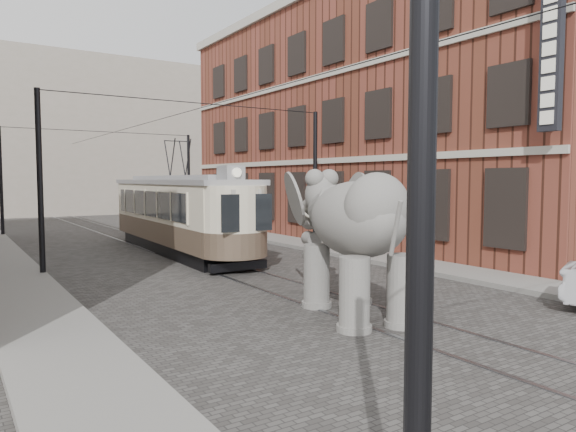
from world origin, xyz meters
TOP-DOWN VIEW (x-y plane):
  - ground at (0.00, 0.00)m, footprint 120.00×120.00m
  - tram_rails at (0.00, 0.00)m, footprint 1.54×80.00m
  - sidewalk_right at (6.00, 0.00)m, footprint 2.00×60.00m
  - sidewalk_left at (-6.50, 0.00)m, footprint 2.00×60.00m
  - brick_building at (11.00, 9.00)m, footprint 8.00×26.00m
  - distant_block at (0.00, 40.00)m, footprint 28.00×10.00m
  - catenary at (-0.20, 5.00)m, footprint 11.00×30.20m
  - tram at (0.20, 9.07)m, footprint 2.94×12.17m
  - elephant at (-0.34, -3.22)m, footprint 4.47×6.23m

SIDE VIEW (x-z plane):
  - ground at x=0.00m, z-range 0.00..0.00m
  - tram_rails at x=0.00m, z-range 0.00..0.02m
  - sidewalk_right at x=6.00m, z-range 0.00..0.15m
  - sidewalk_left at x=-6.50m, z-range 0.00..0.15m
  - elephant at x=-0.34m, z-range 0.00..3.44m
  - tram at x=0.20m, z-range 0.00..4.80m
  - catenary at x=-0.20m, z-range 0.00..6.00m
  - brick_building at x=11.00m, z-range 0.00..12.00m
  - distant_block at x=0.00m, z-range 0.00..14.00m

